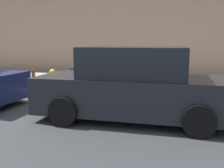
{
  "coord_description": "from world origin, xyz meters",
  "views": [
    {
      "loc": [
        -4.75,
        7.4,
        1.81
      ],
      "look_at": [
        -2.7,
        0.29,
        0.6
      ],
      "focal_mm": 41.81,
      "sensor_mm": 36.0,
      "label": 1
    }
  ],
  "objects": [
    {
      "name": "ground_plane",
      "position": [
        0.0,
        0.0,
        0.0
      ],
      "size": [
        40.0,
        40.0,
        0.0
      ],
      "primitive_type": "plane",
      "color": "#333335"
    },
    {
      "name": "suitcase_olive_2",
      "position": [
        -2.72,
        -0.74,
        0.5
      ],
      "size": [
        0.35,
        0.22,
        0.98
      ],
      "color": "#59601E",
      "rests_on": "sidewalk_curb"
    },
    {
      "name": "suitcase_black_3",
      "position": [
        -2.21,
        -0.74,
        0.42
      ],
      "size": [
        0.51,
        0.24,
        0.86
      ],
      "color": "black",
      "rests_on": "sidewalk_curb"
    },
    {
      "name": "fire_hydrant",
      "position": [
        -0.24,
        -0.72,
        0.51
      ],
      "size": [
        0.39,
        0.21,
        0.72
      ],
      "color": "#D89E0C",
      "rests_on": "sidewalk_curb"
    },
    {
      "name": "suitcase_silver_0",
      "position": [
        -3.67,
        -0.7,
        0.45
      ],
      "size": [
        0.5,
        0.21,
        0.84
      ],
      "color": "#9EA0A8",
      "rests_on": "sidewalk_curb"
    },
    {
      "name": "bollard_post",
      "position": [
        0.43,
        -0.57,
        0.5
      ],
      "size": [
        0.13,
        0.13,
        0.71
      ],
      "primitive_type": "cylinder",
      "color": "brown",
      "rests_on": "sidewalk_curb"
    },
    {
      "name": "sidewalk_curb",
      "position": [
        0.0,
        -2.5,
        0.07
      ],
      "size": [
        18.0,
        5.0,
        0.14
      ],
      "primitive_type": "cube",
      "color": "#9E9B93",
      "rests_on": "ground_plane"
    },
    {
      "name": "suitcase_maroon_1",
      "position": [
        -3.15,
        -0.65,
        0.42
      ],
      "size": [
        0.38,
        0.23,
        0.62
      ],
      "color": "maroon",
      "rests_on": "sidewalk_curb"
    },
    {
      "name": "suitcase_navy_5",
      "position": [
        -1.12,
        -0.68,
        0.51
      ],
      "size": [
        0.39,
        0.22,
        0.8
      ],
      "color": "navy",
      "rests_on": "sidewalk_curb"
    },
    {
      "name": "parked_car_charcoal_0",
      "position": [
        -3.6,
        1.53,
        0.79
      ],
      "size": [
        4.53,
        2.13,
        1.69
      ],
      "color": "black",
      "rests_on": "ground_plane"
    },
    {
      "name": "suitcase_red_4",
      "position": [
        -1.64,
        -0.64,
        0.46
      ],
      "size": [
        0.5,
        0.29,
        0.97
      ],
      "color": "red",
      "rests_on": "sidewalk_curb"
    }
  ]
}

